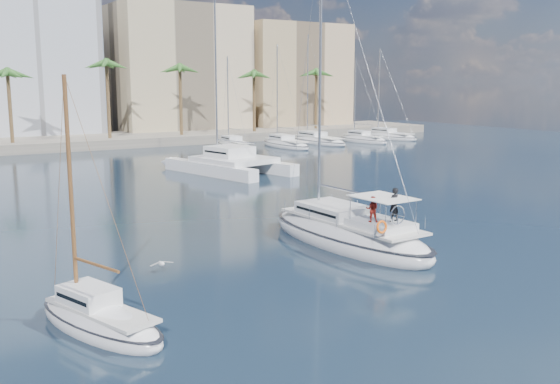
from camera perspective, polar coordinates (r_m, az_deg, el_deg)
ground at (r=30.35m, az=3.20°, el=-6.17°), size 160.00×160.00×0.00m
quay at (r=86.89m, az=-20.42°, el=4.23°), size 120.00×14.00×1.20m
building_beige at (r=101.57m, az=-9.34°, el=10.79°), size 20.00×14.00×20.00m
building_tan_right at (r=109.04m, az=1.01°, el=10.34°), size 18.00×12.00×18.00m
palm_centre at (r=82.63m, az=-20.28°, el=10.70°), size 3.60×3.60×12.30m
palm_right at (r=95.48m, az=0.51°, el=11.15°), size 3.60×3.60×12.30m
main_sloop at (r=33.21m, az=6.19°, el=-3.83°), size 4.35×12.13×17.77m
small_sloop at (r=22.82m, az=-16.22°, el=-11.16°), size 3.95×6.74×9.25m
catamaran at (r=58.86m, az=-4.52°, el=2.89°), size 8.73×13.40×17.96m
seagull at (r=28.71m, az=-10.78°, el=-6.44°), size 1.10×0.47×0.20m
moored_yacht_a at (r=80.28m, az=-4.20°, el=3.97°), size 3.37×9.52×11.90m
moored_yacht_b at (r=81.75m, az=0.51°, el=4.11°), size 3.32×10.83×13.72m
moored_yacht_c at (r=86.99m, az=3.45°, el=4.45°), size 3.98×12.33×15.54m
moored_yacht_d at (r=89.30m, az=7.62°, el=4.53°), size 3.52×9.55×11.90m
moored_yacht_e at (r=95.01m, az=9.91°, el=4.80°), size 4.61×11.11×13.72m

